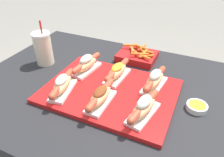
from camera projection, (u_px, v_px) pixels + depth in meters
name	position (u px, v px, depth m)	size (l,w,h in m)	color
patio_table	(121.00, 148.00, 1.09)	(1.29, 0.84, 0.72)	#232326
serving_tray	(110.00, 91.00, 0.88)	(0.51, 0.37, 0.02)	red
hot_dog_0	(62.00, 85.00, 0.84)	(0.09, 0.19, 0.07)	white
hot_dog_1	(100.00, 96.00, 0.78)	(0.06, 0.20, 0.07)	white
hot_dog_2	(144.00, 107.00, 0.73)	(0.09, 0.20, 0.08)	white
hot_dog_3	(86.00, 64.00, 0.97)	(0.08, 0.20, 0.08)	white
hot_dog_4	(117.00, 71.00, 0.92)	(0.07, 0.20, 0.06)	white
hot_dog_5	(155.00, 80.00, 0.87)	(0.08, 0.20, 0.08)	white
sauce_bowl	(197.00, 107.00, 0.79)	(0.08, 0.08, 0.02)	silver
drink_cup	(43.00, 48.00, 1.04)	(0.09, 0.09, 0.22)	beige
fries_basket	(137.00, 56.00, 1.10)	(0.19, 0.15, 0.06)	#B21919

